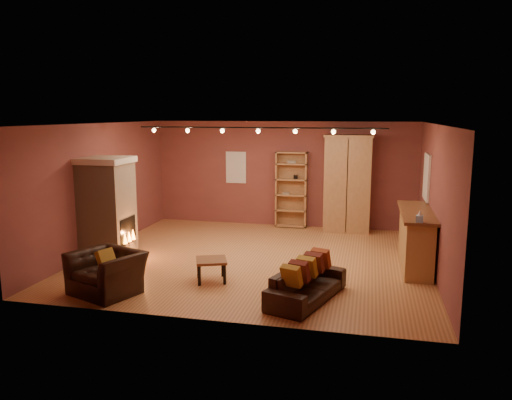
% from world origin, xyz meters
% --- Properties ---
extents(floor, '(7.00, 7.00, 0.00)m').
position_xyz_m(floor, '(0.00, 0.00, 0.00)').
color(floor, '#A6693B').
rests_on(floor, ground).
extents(ceiling, '(7.00, 7.00, 0.00)m').
position_xyz_m(ceiling, '(0.00, 0.00, 2.80)').
color(ceiling, brown).
rests_on(ceiling, back_wall).
extents(back_wall, '(7.00, 0.02, 2.80)m').
position_xyz_m(back_wall, '(0.00, 3.25, 1.40)').
color(back_wall, brown).
rests_on(back_wall, floor).
extents(left_wall, '(0.02, 6.50, 2.80)m').
position_xyz_m(left_wall, '(-3.50, 0.00, 1.40)').
color(left_wall, brown).
rests_on(left_wall, floor).
extents(right_wall, '(0.02, 6.50, 2.80)m').
position_xyz_m(right_wall, '(3.50, 0.00, 1.40)').
color(right_wall, brown).
rests_on(right_wall, floor).
extents(fireplace, '(1.01, 0.98, 2.12)m').
position_xyz_m(fireplace, '(-3.04, -0.60, 1.06)').
color(fireplace, tan).
rests_on(fireplace, floor).
extents(back_window, '(0.56, 0.04, 0.86)m').
position_xyz_m(back_window, '(-1.30, 3.23, 1.55)').
color(back_window, silver).
rests_on(back_window, back_wall).
extents(bookcase, '(0.83, 0.32, 2.02)m').
position_xyz_m(bookcase, '(0.26, 3.14, 1.03)').
color(bookcase, tan).
rests_on(bookcase, floor).
extents(armoire, '(1.22, 0.69, 2.48)m').
position_xyz_m(armoire, '(1.73, 2.93, 1.24)').
color(armoire, tan).
rests_on(armoire, floor).
extents(bar_counter, '(0.62, 2.34, 1.12)m').
position_xyz_m(bar_counter, '(3.20, 0.21, 0.57)').
color(bar_counter, tan).
rests_on(bar_counter, floor).
extents(tissue_box, '(0.12, 0.12, 0.21)m').
position_xyz_m(tissue_box, '(3.15, -0.86, 1.21)').
color(tissue_box, '#8BBBDF').
rests_on(tissue_box, bar_counter).
extents(right_window, '(0.05, 0.90, 1.00)m').
position_xyz_m(right_window, '(3.47, 1.40, 1.65)').
color(right_window, silver).
rests_on(right_window, right_wall).
extents(loveseat, '(1.04, 1.83, 0.74)m').
position_xyz_m(loveseat, '(1.33, -2.11, 0.36)').
color(loveseat, black).
rests_on(loveseat, floor).
extents(armchair, '(1.28, 1.06, 0.96)m').
position_xyz_m(armchair, '(-2.00, -2.54, 0.48)').
color(armchair, black).
rests_on(armchair, floor).
extents(coffee_table, '(0.70, 0.70, 0.41)m').
position_xyz_m(coffee_table, '(-0.47, -1.57, 0.35)').
color(coffee_table, brown).
rests_on(coffee_table, floor).
extents(track_rail, '(5.20, 0.09, 0.13)m').
position_xyz_m(track_rail, '(0.00, 0.20, 2.68)').
color(track_rail, black).
rests_on(track_rail, ceiling).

